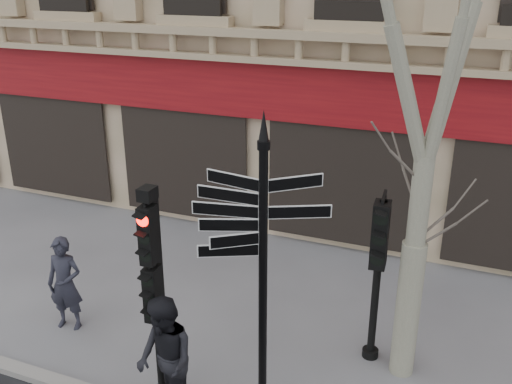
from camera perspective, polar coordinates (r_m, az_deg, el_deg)
ground at (r=9.65m, az=0.46°, el=-17.98°), size 80.00×80.00×0.00m
fingerpost at (r=7.52m, az=0.73°, el=-2.83°), size 2.34×2.34×4.52m
traffic_signal_main at (r=8.22m, az=-10.25°, el=-7.78°), size 0.40×0.30×3.42m
traffic_signal_secondary at (r=9.20m, az=12.21°, el=-5.87°), size 0.50×0.38×2.84m
pedestrian_a at (r=10.84m, az=-18.55°, el=-8.68°), size 0.72×0.54×1.78m
pedestrian_b at (r=8.47m, az=-9.08°, el=-16.33°), size 1.20×1.18×1.96m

